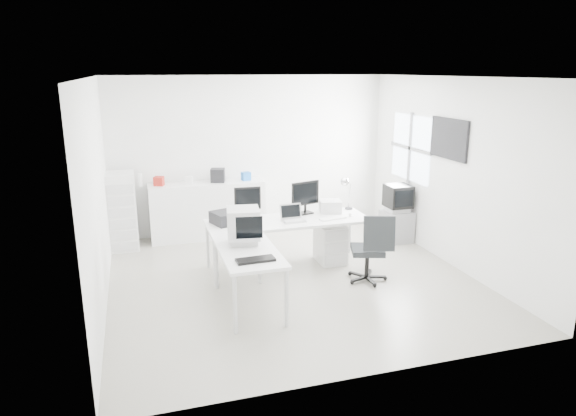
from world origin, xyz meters
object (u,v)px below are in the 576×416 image
object	(u,v)px
main_desk	(288,244)
tv_cabinet	(396,226)
lcd_monitor_small	(248,202)
crt_tv	(398,199)
laptop	(293,214)
filing_cabinet	(123,211)
lcd_monitor_large	(305,198)
office_chair	(368,247)
crt_monitor	(243,225)
laser_printer	(330,206)
sideboard	(208,210)
drawer_pedestal	(330,243)
inkjet_printer	(230,217)
side_desk	(249,278)

from	to	relation	value
main_desk	tv_cabinet	size ratio (longest dim) A/B	4.42
lcd_monitor_small	crt_tv	xyz separation A→B (m)	(2.69, 0.37, -0.23)
laptop	filing_cabinet	size ratio (longest dim) A/B	0.28
lcd_monitor_large	crt_tv	xyz separation A→B (m)	(1.79, 0.37, -0.23)
lcd_monitor_large	filing_cabinet	world-z (taller)	filing_cabinet
lcd_monitor_small	office_chair	bearing A→B (deg)	-31.33
crt_monitor	tv_cabinet	world-z (taller)	crt_monitor
lcd_monitor_small	laser_printer	distance (m)	1.31
lcd_monitor_large	sideboard	bearing A→B (deg)	113.68
drawer_pedestal	laptop	world-z (taller)	laptop
lcd_monitor_large	inkjet_printer	bearing A→B (deg)	171.05
inkjet_printer	tv_cabinet	distance (m)	3.09
lcd_monitor_large	crt_tv	size ratio (longest dim) A/B	0.99
side_desk	sideboard	xyz separation A→B (m)	(-0.09, 2.90, 0.12)
laptop	laser_printer	world-z (taller)	laptop
crt_monitor	main_desk	bearing A→B (deg)	53.86
office_chair	tv_cabinet	xyz separation A→B (m)	(1.22, 1.40, -0.23)
side_desk	inkjet_printer	size ratio (longest dim) A/B	2.87
tv_cabinet	crt_tv	distance (m)	0.50
laser_printer	office_chair	world-z (taller)	office_chair
drawer_pedestal	crt_tv	xyz separation A→B (m)	(1.44, 0.57, 0.47)
side_desk	drawer_pedestal	size ratio (longest dim) A/B	2.33
inkjet_printer	lcd_monitor_small	distance (m)	0.37
side_desk	inkjet_printer	distance (m)	1.29
laptop	office_chair	size ratio (longest dim) A/B	0.36
main_desk	tv_cabinet	xyz separation A→B (m)	(2.14, 0.62, -0.10)
main_desk	drawer_pedestal	xyz separation A→B (m)	(0.70, 0.05, -0.08)
crt_monitor	tv_cabinet	xyz separation A→B (m)	(2.99, 1.47, -0.72)
lcd_monitor_small	crt_tv	world-z (taller)	lcd_monitor_small
drawer_pedestal	lcd_monitor_small	size ratio (longest dim) A/B	1.22
drawer_pedestal	office_chair	world-z (taller)	office_chair
lcd_monitor_large	laser_printer	bearing A→B (deg)	-20.37
laser_printer	filing_cabinet	distance (m)	3.41
side_desk	crt_monitor	distance (m)	0.67
side_desk	lcd_monitor_small	xyz separation A→B (m)	(0.30, 1.35, 0.62)
lcd_monitor_small	filing_cabinet	size ratio (longest dim) A/B	0.38
lcd_monitor_small	laptop	distance (m)	0.71
office_chair	drawer_pedestal	bearing A→B (deg)	123.20
crt_tv	lcd_monitor_small	bearing A→B (deg)	-172.20
drawer_pedestal	office_chair	distance (m)	0.89
side_desk	tv_cabinet	world-z (taller)	side_desk
inkjet_printer	filing_cabinet	xyz separation A→B (m)	(-1.51, 1.52, -0.19)
lcd_monitor_large	crt_tv	distance (m)	1.85
drawer_pedestal	laptop	size ratio (longest dim) A/B	1.66
lcd_monitor_large	laser_printer	world-z (taller)	lcd_monitor_large
lcd_monitor_small	tv_cabinet	size ratio (longest dim) A/B	0.91
laser_printer	tv_cabinet	distance (m)	1.56
main_desk	crt_monitor	bearing A→B (deg)	-135.00
main_desk	lcd_monitor_small	distance (m)	0.87
office_chair	filing_cabinet	size ratio (longest dim) A/B	0.78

